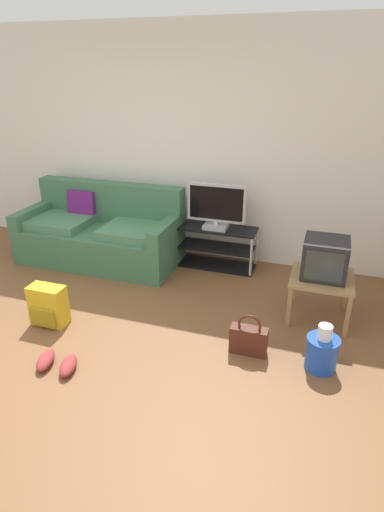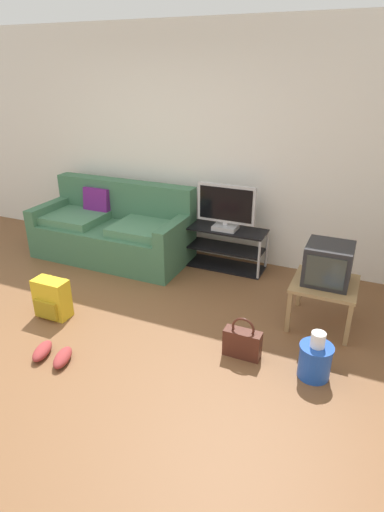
# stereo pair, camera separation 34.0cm
# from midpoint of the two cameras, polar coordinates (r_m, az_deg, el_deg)

# --- Properties ---
(ground_plane) EXTENTS (9.00, 9.80, 0.02)m
(ground_plane) POSITION_cam_midpoint_polar(r_m,az_deg,el_deg) (3.81, -14.67, -12.36)
(ground_plane) COLOR brown
(wall_back) EXTENTS (9.00, 0.10, 2.70)m
(wall_back) POSITION_cam_midpoint_polar(r_m,az_deg,el_deg) (5.26, 0.58, 14.84)
(wall_back) COLOR silver
(wall_back) RESTS_ON ground_plane
(couch) EXTENTS (1.92, 0.88, 0.91)m
(couch) POSITION_cam_midpoint_polar(r_m,az_deg,el_deg) (5.33, -8.77, 3.37)
(couch) COLOR #3D6B4C
(couch) RESTS_ON ground_plane
(tv_stand) EXTENTS (0.95, 0.37, 0.49)m
(tv_stand) POSITION_cam_midpoint_polar(r_m,az_deg,el_deg) (5.03, 6.47, 1.06)
(tv_stand) COLOR black
(tv_stand) RESTS_ON ground_plane
(flat_tv) EXTENTS (0.68, 0.22, 0.53)m
(flat_tv) POSITION_cam_midpoint_polar(r_m,az_deg,el_deg) (4.83, 6.66, 6.47)
(flat_tv) COLOR #B2B2B7
(flat_tv) RESTS_ON tv_stand
(side_table) EXTENTS (0.57, 0.57, 0.44)m
(side_table) POSITION_cam_midpoint_polar(r_m,az_deg,el_deg) (4.07, 19.83, -4.20)
(side_table) COLOR #9E7A4C
(side_table) RESTS_ON ground_plane
(crt_tv) EXTENTS (0.40, 0.40, 0.36)m
(crt_tv) POSITION_cam_midpoint_polar(r_m,az_deg,el_deg) (3.98, 20.34, -1.04)
(crt_tv) COLOR #232326
(crt_tv) RESTS_ON side_table
(backpack) EXTENTS (0.34, 0.25, 0.38)m
(backpack) POSITION_cam_midpoint_polar(r_m,az_deg,el_deg) (4.20, -16.28, -5.63)
(backpack) COLOR gold
(backpack) RESTS_ON ground_plane
(handbag) EXTENTS (0.31, 0.12, 0.37)m
(handbag) POSITION_cam_midpoint_polar(r_m,az_deg,el_deg) (3.59, 9.59, -11.54)
(handbag) COLOR #4C2319
(handbag) RESTS_ON ground_plane
(cleaning_bucket) EXTENTS (0.26, 0.26, 0.40)m
(cleaning_bucket) POSITION_cam_midpoint_polar(r_m,az_deg,el_deg) (3.51, 19.13, -13.07)
(cleaning_bucket) COLOR blue
(cleaning_bucket) RESTS_ON ground_plane
(sneakers_pair) EXTENTS (0.41, 0.30, 0.09)m
(sneakers_pair) POSITION_cam_midpoint_polar(r_m,az_deg,el_deg) (3.70, -15.88, -12.76)
(sneakers_pair) COLOR #993333
(sneakers_pair) RESTS_ON ground_plane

